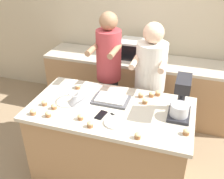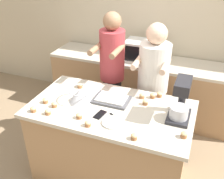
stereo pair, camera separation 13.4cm
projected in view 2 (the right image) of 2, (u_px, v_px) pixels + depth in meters
The scene contains 26 objects.
ground_plane at pixel (111, 173), 3.05m from camera, with size 16.00×16.00×0.00m, color #937A5B.
back_wall at pixel (154, 21), 3.78m from camera, with size 10.00×0.06×2.70m.
island_counter at pixel (111, 143), 2.82m from camera, with size 1.62×0.89×0.93m.
back_counter at pixel (144, 87), 3.95m from camera, with size 2.80×0.60×0.88m.
person_left at pixel (112, 77), 3.21m from camera, with size 0.32×0.49×1.70m.
person_right at pixel (152, 88), 3.09m from camera, with size 0.36×0.52×1.62m.
stand_mixer at pixel (181, 102), 2.35m from camera, with size 0.20×0.30×0.40m.
mixing_bowl at pixel (80, 95), 2.66m from camera, with size 0.25×0.25×0.14m.
baking_tray at pixel (112, 99), 2.69m from camera, with size 0.36×0.25×0.04m.
microwave_oven at pixel (143, 51), 3.68m from camera, with size 0.50×0.35×0.27m.
cell_phone at pixel (100, 115), 2.48m from camera, with size 0.09×0.15×0.01m.
small_plate at pixel (113, 123), 2.36m from camera, with size 0.19×0.19×0.02m.
knife at pixel (116, 118), 2.43m from camera, with size 0.18×0.15×0.01m.
cupcake_0 at pixel (48, 112), 2.48m from camera, with size 0.06×0.06×0.06m.
cupcake_1 at pixel (153, 96), 2.73m from camera, with size 0.06×0.06×0.06m.
cupcake_2 at pixel (54, 104), 2.59m from camera, with size 0.06×0.06×0.06m.
cupcake_3 at pixel (88, 124), 2.32m from camera, with size 0.06×0.06×0.06m.
cupcake_4 at pixel (145, 102), 2.62m from camera, with size 0.06×0.06×0.06m.
cupcake_5 at pixel (33, 109), 2.51m from camera, with size 0.06×0.06×0.06m.
cupcake_6 at pixel (134, 136), 2.16m from camera, with size 0.06×0.06×0.06m.
cupcake_7 at pixel (45, 101), 2.65m from camera, with size 0.06×0.06×0.06m.
cupcake_8 at pixel (79, 116), 2.42m from camera, with size 0.06×0.06×0.06m.
cupcake_9 at pixel (184, 135), 2.18m from camera, with size 0.06×0.06×0.06m.
cupcake_10 at pixel (142, 96), 2.73m from camera, with size 0.06×0.06×0.06m.
cupcake_11 at pixel (80, 85), 2.92m from camera, with size 0.06×0.06×0.06m.
cupcake_12 at pixel (159, 95), 2.75m from camera, with size 0.06×0.06×0.06m.
Camera 2 is at (0.79, -2.01, 2.36)m, focal length 42.00 mm.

